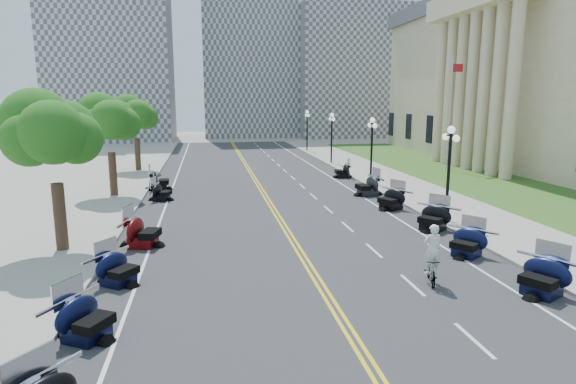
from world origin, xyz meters
TOP-DOWN VIEW (x-y plane):
  - ground at (0.00, 0.00)m, footprint 160.00×160.00m
  - road at (0.00, 10.00)m, footprint 16.00×90.00m
  - centerline_yellow_a at (-0.12, 10.00)m, footprint 0.12×90.00m
  - centerline_yellow_b at (0.12, 10.00)m, footprint 0.12×90.00m
  - edge_line_north at (6.40, 10.00)m, footprint 0.12×90.00m
  - edge_line_south at (-6.40, 10.00)m, footprint 0.12×90.00m
  - lane_dash_4 at (3.20, -8.00)m, footprint 0.12×2.00m
  - lane_dash_5 at (3.20, -4.00)m, footprint 0.12×2.00m
  - lane_dash_6 at (3.20, 0.00)m, footprint 0.12×2.00m
  - lane_dash_7 at (3.20, 4.00)m, footprint 0.12×2.00m
  - lane_dash_8 at (3.20, 8.00)m, footprint 0.12×2.00m
  - lane_dash_9 at (3.20, 12.00)m, footprint 0.12×2.00m
  - lane_dash_10 at (3.20, 16.00)m, footprint 0.12×2.00m
  - lane_dash_11 at (3.20, 20.00)m, footprint 0.12×2.00m
  - lane_dash_12 at (3.20, 24.00)m, footprint 0.12×2.00m
  - lane_dash_13 at (3.20, 28.00)m, footprint 0.12×2.00m
  - lane_dash_14 at (3.20, 32.00)m, footprint 0.12×2.00m
  - lane_dash_15 at (3.20, 36.00)m, footprint 0.12×2.00m
  - lane_dash_16 at (3.20, 40.00)m, footprint 0.12×2.00m
  - lane_dash_17 at (3.20, 44.00)m, footprint 0.12×2.00m
  - lane_dash_18 at (3.20, 48.00)m, footprint 0.12×2.00m
  - lane_dash_19 at (3.20, 52.00)m, footprint 0.12×2.00m
  - sidewalk_north at (10.50, 10.00)m, footprint 5.00×90.00m
  - sidewalk_south at (-10.50, 10.00)m, footprint 5.00×90.00m
  - lawn at (17.50, 18.00)m, footprint 9.00×60.00m
  - distant_block_a at (-18.00, 62.00)m, footprint 18.00×14.00m
  - distant_block_b at (4.00, 68.00)m, footprint 16.00×12.00m
  - distant_block_c at (22.00, 65.00)m, footprint 20.00×14.00m
  - street_lamp_2 at (8.60, 4.00)m, footprint 0.50×1.20m
  - street_lamp_3 at (8.60, 16.00)m, footprint 0.50×1.20m
  - street_lamp_4 at (8.60, 28.00)m, footprint 0.50×1.20m
  - street_lamp_5 at (8.60, 40.00)m, footprint 0.50×1.20m
  - flagpole at (18.00, 22.00)m, footprint 1.10×0.20m
  - tree_2 at (-10.00, 2.00)m, footprint 4.80×4.80m
  - tree_3 at (-10.00, 14.00)m, footprint 4.80×4.80m
  - tree_4 at (-10.00, 26.00)m, footprint 4.80×4.80m
  - motorcycle_n_4 at (7.07, -5.54)m, footprint 2.74×2.74m
  - motorcycle_n_5 at (6.75, -1.36)m, footprint 2.63×2.63m
  - motorcycle_n_6 at (7.22, 2.67)m, footprint 2.82×2.82m
  - motorcycle_n_7 at (6.88, 7.42)m, footprint 2.70×2.70m
  - motorcycle_n_8 at (6.87, 11.65)m, footprint 2.37×2.37m
  - motorcycle_n_10 at (7.29, 19.29)m, footprint 2.01×2.01m
  - motorcycle_s_4 at (-7.17, -6.19)m, footprint 2.61×2.61m
  - motorcycle_s_5 at (-7.02, -2.18)m, footprint 2.54×2.54m
  - motorcycle_s_6 at (-6.71, 2.26)m, footprint 2.60×2.60m
  - motorcycle_s_8 at (-6.78, 12.31)m, footprint 2.16×2.16m
  - motorcycle_s_9 at (-7.28, 16.13)m, footprint 2.24×2.24m
  - bicycle at (3.91, -3.93)m, footprint 0.89×1.66m
  - cyclist_rider at (3.91, -3.93)m, footprint 0.66×0.43m

SIDE VIEW (x-z plane):
  - ground at x=0.00m, z-range 0.00..0.00m
  - road at x=0.00m, z-range 0.00..0.01m
  - centerline_yellow_a at x=-0.12m, z-range 0.01..0.01m
  - centerline_yellow_b at x=0.12m, z-range 0.01..0.01m
  - edge_line_north at x=6.40m, z-range 0.01..0.01m
  - edge_line_south at x=-6.40m, z-range 0.01..0.01m
  - lane_dash_4 at x=3.20m, z-range 0.01..0.01m
  - lane_dash_5 at x=3.20m, z-range 0.01..0.01m
  - lane_dash_6 at x=3.20m, z-range 0.01..0.01m
  - lane_dash_7 at x=3.20m, z-range 0.01..0.01m
  - lane_dash_8 at x=3.20m, z-range 0.01..0.01m
  - lane_dash_9 at x=3.20m, z-range 0.01..0.01m
  - lane_dash_10 at x=3.20m, z-range 0.01..0.01m
  - lane_dash_11 at x=3.20m, z-range 0.01..0.01m
  - lane_dash_12 at x=3.20m, z-range 0.01..0.01m
  - lane_dash_13 at x=3.20m, z-range 0.01..0.01m
  - lane_dash_14 at x=3.20m, z-range 0.01..0.01m
  - lane_dash_15 at x=3.20m, z-range 0.01..0.01m
  - lane_dash_16 at x=3.20m, z-range 0.01..0.01m
  - lane_dash_17 at x=3.20m, z-range 0.01..0.01m
  - lane_dash_18 at x=3.20m, z-range 0.01..0.01m
  - lane_dash_19 at x=3.20m, z-range 0.01..0.01m
  - lawn at x=17.50m, z-range 0.00..0.10m
  - sidewalk_north at x=10.50m, z-range 0.00..0.15m
  - sidewalk_south at x=-10.50m, z-range 0.00..0.15m
  - bicycle at x=3.91m, z-range 0.00..0.96m
  - motorcycle_s_8 at x=-6.78m, z-range 0.00..1.25m
  - motorcycle_s_5 at x=-7.02m, z-range 0.00..1.28m
  - motorcycle_n_10 at x=7.29m, z-range 0.00..1.30m
  - motorcycle_n_5 at x=6.75m, z-range 0.00..1.31m
  - motorcycle_s_4 at x=-7.17m, z-range 0.00..1.33m
  - motorcycle_n_7 at x=6.88m, z-range 0.00..1.39m
  - motorcycle_n_6 at x=7.22m, z-range 0.00..1.41m
  - motorcycle_n_4 at x=7.07m, z-range 0.00..1.41m
  - motorcycle_s_6 at x=-6.71m, z-range 0.00..1.50m
  - motorcycle_s_9 at x=-7.28m, z-range 0.00..1.51m
  - motorcycle_n_8 at x=6.87m, z-range 0.00..1.52m
  - cyclist_rider at x=3.91m, z-range 0.96..2.78m
  - street_lamp_2 at x=8.60m, z-range 0.15..5.05m
  - street_lamp_3 at x=8.60m, z-range 0.15..5.05m
  - street_lamp_4 at x=8.60m, z-range 0.15..5.05m
  - street_lamp_5 at x=8.60m, z-range 0.15..5.05m
  - tree_2 at x=-10.00m, z-range 0.15..9.35m
  - tree_3 at x=-10.00m, z-range 0.15..9.35m
  - tree_4 at x=-10.00m, z-range 0.15..9.35m
  - flagpole at x=18.00m, z-range 0.00..10.00m
  - distant_block_c at x=22.00m, z-range 0.00..22.00m
  - distant_block_a at x=-18.00m, z-range 0.00..26.00m
  - distant_block_b at x=4.00m, z-range 0.00..30.00m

